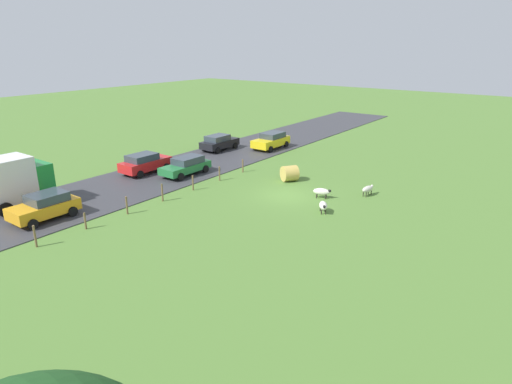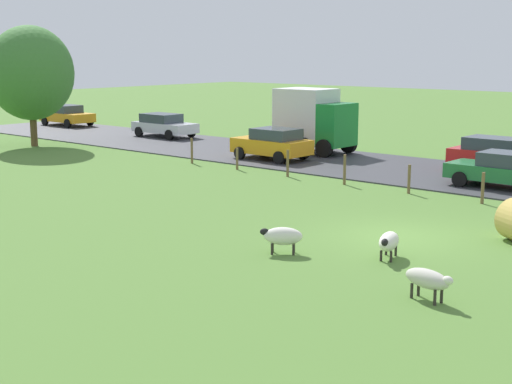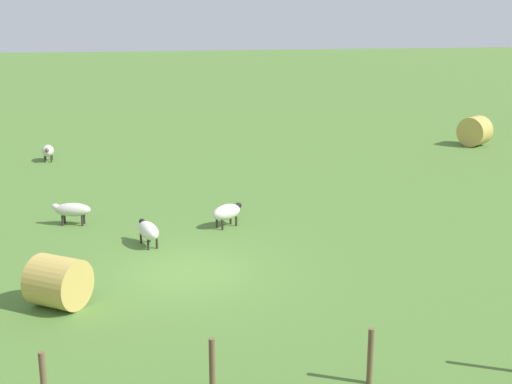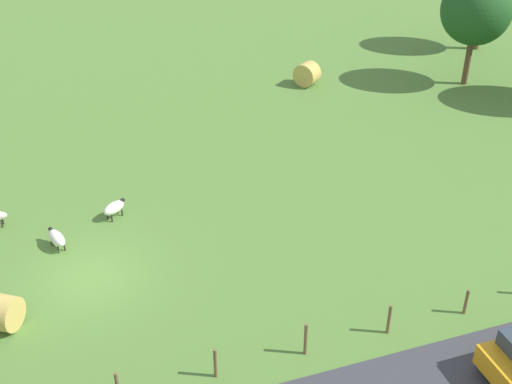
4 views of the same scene
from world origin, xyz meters
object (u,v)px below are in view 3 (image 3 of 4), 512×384
object	(u,v)px
sheep_0	(148,230)
hay_bale_1	(475,131)
sheep_3	(72,210)
hay_bale_0	(58,282)
sheep_2	(48,151)
sheep_1	(227,212)

from	to	relation	value
sheep_0	hay_bale_1	distance (m)	20.65
sheep_3	hay_bale_0	xyz separation A→B (m)	(6.58, 0.29, 0.12)
sheep_2	hay_bale_1	distance (m)	20.72
sheep_1	hay_bale_1	distance (m)	17.74
sheep_2	hay_bale_0	size ratio (longest dim) A/B	0.84
sheep_0	hay_bale_1	bearing A→B (deg)	128.04
sheep_1	hay_bale_0	distance (m)	7.33
sheep_0	sheep_2	bearing A→B (deg)	-160.08
sheep_2	hay_bale_0	xyz separation A→B (m)	(16.39, 2.27, 0.15)
sheep_2	sheep_3	size ratio (longest dim) A/B	0.80
sheep_1	hay_bale_0	size ratio (longest dim) A/B	0.94
sheep_2	hay_bale_1	world-z (taller)	hay_bale_1
sheep_3	hay_bale_1	world-z (taller)	hay_bale_1
sheep_3	hay_bale_1	distance (m)	21.36
sheep_3	hay_bale_0	world-z (taller)	hay_bale_0
sheep_1	sheep_2	size ratio (longest dim) A/B	1.13
sheep_0	sheep_1	world-z (taller)	sheep_1
sheep_1	hay_bale_0	world-z (taller)	hay_bale_0
sheep_3	hay_bale_1	xyz separation A→B (m)	(-10.27, 18.73, 0.22)
sheep_1	sheep_3	bearing A→B (deg)	-101.03
sheep_1	sheep_2	distance (m)	12.85
hay_bale_0	hay_bale_1	bearing A→B (deg)	132.41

